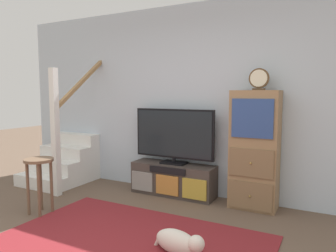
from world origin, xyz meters
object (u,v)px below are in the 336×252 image
object	(u,v)px
television	(174,135)
dog	(179,242)
media_console	(173,179)
bar_stool_near	(39,173)
side_cabinet	(254,150)
desk_clock	(259,79)

from	to	relation	value
television	dog	size ratio (longest dim) A/B	2.22
media_console	bar_stool_near	size ratio (longest dim) A/B	1.80
television	bar_stool_near	xyz separation A→B (m)	(-1.09, -1.41, -0.36)
bar_stool_near	dog	bearing A→B (deg)	-3.12
side_cabinet	television	bearing A→B (deg)	179.31
television	bar_stool_near	distance (m)	1.82
bar_stool_near	side_cabinet	bearing A→B (deg)	32.09
media_console	desk_clock	size ratio (longest dim) A/B	4.61
bar_stool_near	dog	world-z (taller)	bar_stool_near
media_console	dog	xyz separation A→B (m)	(0.82, -1.49, -0.11)
television	dog	distance (m)	1.88
side_cabinet	desk_clock	xyz separation A→B (m)	(0.03, -0.02, 0.88)
side_cabinet	bar_stool_near	size ratio (longest dim) A/B	2.20
media_console	desk_clock	world-z (taller)	desk_clock
dog	bar_stool_near	bearing A→B (deg)	176.88
television	dog	world-z (taller)	television
television	dog	xyz separation A→B (m)	(0.82, -1.52, -0.75)
media_console	side_cabinet	world-z (taller)	side_cabinet
media_console	dog	size ratio (longest dim) A/B	2.26
side_cabinet	desk_clock	size ratio (longest dim) A/B	5.63
side_cabinet	dog	size ratio (longest dim) A/B	2.76
television	bar_stool_near	size ratio (longest dim) A/B	1.77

